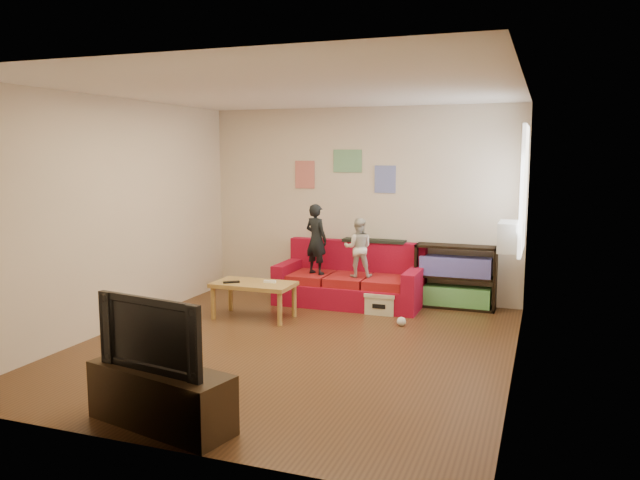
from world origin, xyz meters
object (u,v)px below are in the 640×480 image
(coffee_table, at_px, (254,288))
(sofa, at_px, (351,283))
(bookshelf, at_px, (455,280))
(file_box, at_px, (382,303))
(tv_stand, at_px, (161,397))
(child_b, at_px, (358,248))
(child_a, at_px, (316,239))
(television, at_px, (158,332))

(coffee_table, bearing_deg, sofa, 51.62)
(bookshelf, height_order, file_box, bookshelf)
(file_box, bearing_deg, sofa, 144.15)
(sofa, relative_size, tv_stand, 1.63)
(child_b, height_order, tv_stand, child_b)
(child_a, distance_m, tv_stand, 4.13)
(child_a, height_order, bookshelf, child_a)
(file_box, bearing_deg, television, -100.77)
(child_b, bearing_deg, child_a, -15.31)
(coffee_table, bearing_deg, child_a, 64.83)
(sofa, distance_m, tv_stand, 4.24)
(sofa, xyz_separation_m, bookshelf, (1.39, 0.23, 0.09))
(sofa, distance_m, television, 4.27)
(child_b, relative_size, coffee_table, 0.79)
(sofa, relative_size, bookshelf, 1.85)
(child_a, bearing_deg, sofa, -137.78)
(child_b, bearing_deg, bookshelf, -177.40)
(child_a, relative_size, coffee_table, 0.96)
(coffee_table, height_order, television, television)
(child_a, xyz_separation_m, child_b, (0.60, -0.00, -0.09))
(coffee_table, xyz_separation_m, tv_stand, (0.72, -3.08, -0.16))
(sofa, height_order, child_a, child_a)
(child_a, height_order, tv_stand, child_a)
(television, bearing_deg, tv_stand, 0.00)
(coffee_table, xyz_separation_m, television, (0.72, -3.08, 0.35))
(bookshelf, bearing_deg, child_a, -167.72)
(sofa, relative_size, television, 2.01)
(sofa, bearing_deg, file_box, -35.85)
(child_a, relative_size, tv_stand, 0.80)
(child_a, height_order, coffee_table, child_a)
(coffee_table, relative_size, file_box, 2.53)
(child_b, bearing_deg, sofa, -63.81)
(bookshelf, bearing_deg, television, -109.49)
(television, bearing_deg, coffee_table, 113.18)
(child_a, bearing_deg, tv_stand, 115.51)
(coffee_table, height_order, bookshelf, bookshelf)
(sofa, xyz_separation_m, coffee_table, (-0.92, -1.16, 0.10))
(child_b, xyz_separation_m, tv_stand, (-0.34, -4.07, -0.58))
(child_b, xyz_separation_m, bookshelf, (1.24, 0.40, -0.43))
(child_b, distance_m, bookshelf, 1.37)
(child_b, xyz_separation_m, file_box, (0.39, -0.22, -0.67))
(child_a, xyz_separation_m, television, (0.26, -4.07, -0.16))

